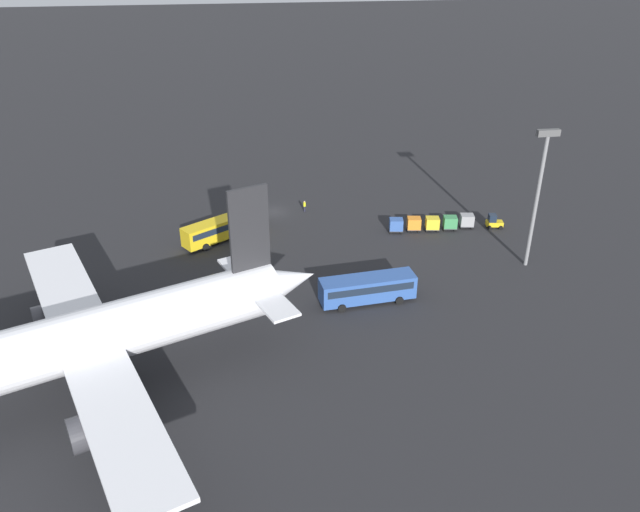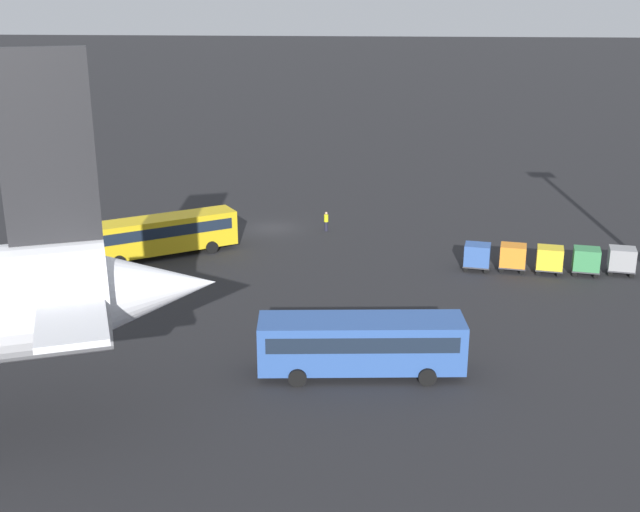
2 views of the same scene
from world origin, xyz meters
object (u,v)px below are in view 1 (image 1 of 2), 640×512
(cargo_cart_orange, at_px, (414,223))
(cargo_cart_blue, at_px, (396,225))
(cargo_cart_green, at_px, (450,222))
(cargo_cart_yellow, at_px, (432,223))
(cargo_cart_grey, at_px, (467,220))
(shuttle_bus_near, at_px, (223,227))
(baggage_tug, at_px, (494,222))
(worker_person, at_px, (305,206))
(shuttle_bus_far, at_px, (367,287))
(airplane, at_px, (70,344))

(cargo_cart_orange, distance_m, cargo_cart_blue, 2.68)
(cargo_cart_green, height_order, cargo_cart_yellow, same)
(cargo_cart_orange, bearing_deg, cargo_cart_grey, 179.40)
(shuttle_bus_near, distance_m, cargo_cart_orange, 27.60)
(baggage_tug, height_order, cargo_cart_orange, baggage_tug)
(baggage_tug, bearing_deg, worker_person, -10.05)
(cargo_cart_green, xyz_separation_m, cargo_cart_orange, (5.35, -0.41, 0.00))
(cargo_cart_grey, relative_size, cargo_cart_blue, 1.00)
(shuttle_bus_near, height_order, cargo_cart_orange, shuttle_bus_near)
(shuttle_bus_far, xyz_separation_m, cargo_cart_orange, (-10.93, -18.01, -0.75))
(cargo_cart_grey, bearing_deg, shuttle_bus_far, 43.40)
(cargo_cart_green, relative_size, cargo_cart_blue, 1.00)
(worker_person, bearing_deg, cargo_cart_grey, 157.48)
(baggage_tug, bearing_deg, cargo_cart_green, 8.44)
(cargo_cart_green, height_order, cargo_cart_orange, same)
(cargo_cart_grey, bearing_deg, baggage_tug, 172.03)
(shuttle_bus_near, relative_size, cargo_cart_orange, 5.16)
(shuttle_bus_near, height_order, shuttle_bus_far, shuttle_bus_far)
(airplane, relative_size, cargo_cart_green, 21.49)
(baggage_tug, xyz_separation_m, cargo_cart_green, (6.64, -0.23, 0.25))
(worker_person, relative_size, cargo_cart_blue, 0.77)
(shuttle_bus_near, bearing_deg, cargo_cart_green, 143.71)
(airplane, distance_m, cargo_cart_grey, 58.64)
(worker_person, distance_m, cargo_cart_blue, 15.43)
(shuttle_bus_far, height_order, cargo_cart_yellow, shuttle_bus_far)
(airplane, distance_m, cargo_cart_yellow, 54.09)
(cargo_cart_grey, height_order, cargo_cart_orange, same)
(airplane, xyz_separation_m, cargo_cart_blue, (-38.36, -31.66, -5.64))
(shuttle_bus_near, xyz_separation_m, worker_person, (-12.68, -8.00, -1.05))
(shuttle_bus_far, height_order, worker_person, shuttle_bus_far)
(cargo_cart_yellow, bearing_deg, cargo_cart_green, 178.64)
(worker_person, distance_m, cargo_cart_orange, 17.61)
(worker_person, distance_m, cargo_cart_yellow, 20.09)
(cargo_cart_yellow, bearing_deg, airplane, 35.64)
(baggage_tug, bearing_deg, cargo_cart_yellow, 8.63)
(shuttle_bus_far, bearing_deg, cargo_cart_blue, -120.02)
(shuttle_bus_far, distance_m, cargo_cart_grey, 26.10)
(baggage_tug, distance_m, cargo_cart_yellow, 9.33)
(airplane, bearing_deg, cargo_cart_blue, -161.96)
(baggage_tug, height_order, cargo_cart_green, baggage_tug)
(cargo_cart_grey, bearing_deg, cargo_cart_yellow, 2.77)
(cargo_cart_green, height_order, cargo_cart_blue, same)
(shuttle_bus_near, distance_m, cargo_cart_blue, 24.93)
(worker_person, relative_size, cargo_cart_yellow, 0.77)
(cargo_cart_green, bearing_deg, shuttle_bus_near, -3.16)
(cargo_cart_orange, bearing_deg, cargo_cart_yellow, 172.70)
(cargo_cart_blue, bearing_deg, baggage_tug, 177.60)
(cargo_cart_orange, bearing_deg, shuttle_bus_near, -2.93)
(cargo_cart_green, bearing_deg, cargo_cart_blue, -2.71)
(shuttle_bus_far, relative_size, cargo_cart_orange, 5.14)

